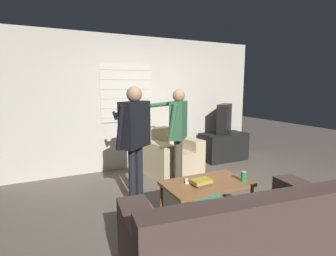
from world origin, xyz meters
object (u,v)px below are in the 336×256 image
at_px(couch_blue, 241,245).
at_px(person_left_standing, 134,131).
at_px(armchair_beige, 170,155).
at_px(book_stack, 201,182).
at_px(coffee_table, 207,185).
at_px(spare_remote, 187,181).
at_px(soda_can, 244,176).
at_px(person_right_standing, 178,126).
at_px(tv, 224,119).

distance_m(couch_blue, person_left_standing, 1.91).
relative_size(armchair_beige, book_stack, 4.45).
distance_m(couch_blue, book_stack, 1.03).
xyz_separation_m(person_left_standing, book_stack, (0.56, -0.77, -0.54)).
xyz_separation_m(armchair_beige, book_stack, (-0.47, -1.79, 0.16)).
distance_m(coffee_table, spare_remote, 0.25).
bearing_deg(armchair_beige, soda_can, 81.69).
bearing_deg(coffee_table, armchair_beige, 78.43).
bearing_deg(coffee_table, soda_can, -22.16).
bearing_deg(soda_can, person_right_standing, 101.36).
height_order(person_left_standing, spare_remote, person_left_standing).
xyz_separation_m(book_stack, spare_remote, (-0.11, 0.15, -0.03)).
bearing_deg(person_left_standing, spare_remote, -89.59).
bearing_deg(couch_blue, spare_remote, 89.62).
bearing_deg(person_right_standing, tv, -20.21).
bearing_deg(person_left_standing, tv, -8.81).
bearing_deg(book_stack, person_right_standing, 75.78).
height_order(person_left_standing, soda_can, person_left_standing).
relative_size(person_left_standing, soda_can, 12.78).
relative_size(book_stack, soda_can, 1.92).
xyz_separation_m(person_right_standing, spare_remote, (-0.39, -0.97, -0.53)).
height_order(armchair_beige, person_right_standing, person_right_standing).
xyz_separation_m(tv, book_stack, (-1.90, -2.02, -0.42)).
bearing_deg(person_right_standing, couch_blue, -153.56).
bearing_deg(couch_blue, soda_can, 54.28).
bearing_deg(person_right_standing, book_stack, -153.51).
bearing_deg(book_stack, coffee_table, 20.81).
xyz_separation_m(armchair_beige, soda_can, (0.07, -1.92, 0.19)).
relative_size(book_stack, spare_remote, 1.80).
height_order(couch_blue, armchair_beige, couch_blue).
height_order(tv, person_left_standing, person_left_standing).
distance_m(armchair_beige, spare_remote, 1.74).
relative_size(couch_blue, person_right_standing, 1.26).
bearing_deg(spare_remote, tv, 69.36).
bearing_deg(armchair_beige, coffee_table, 68.08).
relative_size(person_right_standing, spare_remote, 11.64).
height_order(book_stack, spare_remote, book_stack).
distance_m(armchair_beige, soda_can, 1.93).
bearing_deg(tv, soda_can, 17.41).
relative_size(armchair_beige, tv, 1.69).
xyz_separation_m(couch_blue, person_right_standing, (0.54, 2.11, 0.66)).
height_order(coffee_table, person_right_standing, person_right_standing).
height_order(person_left_standing, person_right_standing, person_left_standing).
height_order(soda_can, spare_remote, soda_can).
xyz_separation_m(armchair_beige, person_right_standing, (-0.18, -0.66, 0.66)).
relative_size(coffee_table, person_left_standing, 0.65).
bearing_deg(soda_can, book_stack, 166.24).
relative_size(armchair_beige, soda_can, 8.55).
bearing_deg(person_right_standing, soda_can, -127.94).
distance_m(couch_blue, armchair_beige, 2.87).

